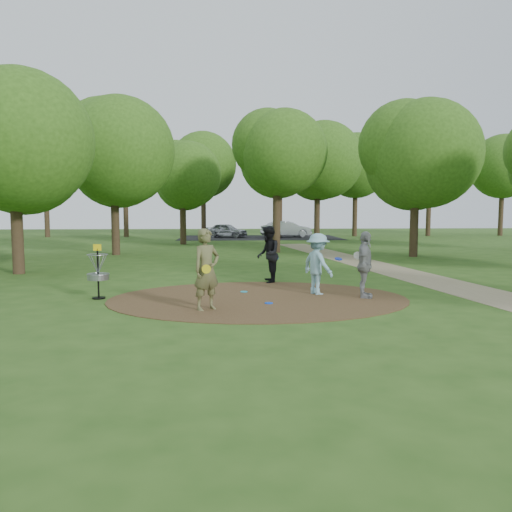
{
  "coord_description": "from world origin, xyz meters",
  "views": [
    {
      "loc": [
        -0.88,
        -13.82,
        2.52
      ],
      "look_at": [
        0.0,
        1.2,
        1.1
      ],
      "focal_mm": 35.0,
      "sensor_mm": 36.0,
      "label": 1
    }
  ],
  "objects": [
    {
      "name": "footpath",
      "position": [
        6.5,
        2.0,
        0.01
      ],
      "size": [
        7.55,
        39.89,
        0.01
      ],
      "primitive_type": "cube",
      "rotation": [
        0.0,
        0.0,
        0.14
      ],
      "color": "#8C7A5B",
      "rests_on": "ground"
    },
    {
      "name": "parking_lot",
      "position": [
        2.0,
        30.0,
        0.0
      ],
      "size": [
        14.0,
        8.0,
        0.01
      ],
      "primitive_type": "cube",
      "color": "black",
      "rests_on": "ground"
    },
    {
      "name": "dirt_clearing",
      "position": [
        0.0,
        0.0,
        0.01
      ],
      "size": [
        8.4,
        8.4,
        0.02
      ],
      "primitive_type": "cylinder",
      "color": "#47301C",
      "rests_on": "ground"
    },
    {
      "name": "player_walking_with_disc",
      "position": [
        0.52,
        3.08,
        0.97
      ],
      "size": [
        0.77,
        0.97,
        1.95
      ],
      "color": "black",
      "rests_on": "ground"
    },
    {
      "name": "player_observer_with_disc",
      "position": [
        -1.39,
        -1.5,
        1.02
      ],
      "size": [
        0.89,
        0.84,
        2.04
      ],
      "color": "brown",
      "rests_on": "ground"
    },
    {
      "name": "disc_ground_blue",
      "position": [
        0.22,
        -0.79,
        0.03
      ],
      "size": [
        0.22,
        0.22,
        0.02
      ],
      "primitive_type": "cylinder",
      "color": "blue",
      "rests_on": "dirt_clearing"
    },
    {
      "name": "tree_ring",
      "position": [
        1.77,
        8.19,
        5.15
      ],
      "size": [
        37.21,
        45.53,
        8.9
      ],
      "color": "#332316",
      "rests_on": "ground"
    },
    {
      "name": "car_right",
      "position": [
        4.41,
        30.31,
        0.72
      ],
      "size": [
        4.65,
        2.8,
        1.45
      ],
      "primitive_type": "imported",
      "rotation": [
        0.0,
        0.0,
        1.88
      ],
      "color": "#A3A5AA",
      "rests_on": "ground"
    },
    {
      "name": "ground",
      "position": [
        0.0,
        0.0,
        0.0
      ],
      "size": [
        100.0,
        100.0,
        0.0
      ],
      "primitive_type": "plane",
      "color": "#2D5119",
      "rests_on": "ground"
    },
    {
      "name": "disc_golf_basket",
      "position": [
        -4.5,
        0.3,
        0.87
      ],
      "size": [
        0.63,
        0.63,
        1.54
      ],
      "color": "black",
      "rests_on": "ground"
    },
    {
      "name": "player_throwing_with_disc",
      "position": [
        1.79,
        0.62,
        0.91
      ],
      "size": [
        1.33,
        1.35,
        1.81
      ],
      "color": "#87B9C9",
      "rests_on": "ground"
    },
    {
      "name": "car_left",
      "position": [
        -0.9,
        30.4,
        0.63
      ],
      "size": [
        3.98,
        2.86,
        1.26
      ],
      "primitive_type": "imported",
      "rotation": [
        0.0,
        0.0,
        1.15
      ],
      "color": "#A6A6AE",
      "rests_on": "ground"
    },
    {
      "name": "disc_ground_cyan",
      "position": [
        -0.37,
        1.08,
        0.03
      ],
      "size": [
        0.22,
        0.22,
        0.02
      ],
      "primitive_type": "cylinder",
      "color": "#1697B7",
      "rests_on": "dirt_clearing"
    },
    {
      "name": "player_waiting_with_disc",
      "position": [
        3.01,
        -0.05,
        0.95
      ],
      "size": [
        0.78,
        1.2,
        1.9
      ],
      "color": "gray",
      "rests_on": "ground"
    }
  ]
}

